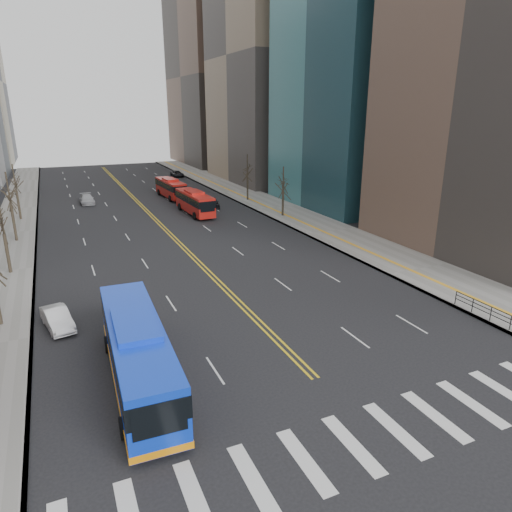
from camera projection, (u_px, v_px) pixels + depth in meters
ground at (374, 437)px, 20.24m from camera, size 220.00×220.00×0.00m
sidewalk_right at (276, 208)px, 66.06m from camera, size 7.00×130.00×0.15m
sidewalk_left at (14, 233)px, 52.89m from camera, size 5.00×130.00×0.15m
crosswalk at (374, 437)px, 20.24m from camera, size 26.70×4.00×0.01m
centerline at (141, 205)px, 67.98m from camera, size 0.55×100.00×0.01m
office_towers at (114, 41)px, 72.33m from camera, size 83.00×134.00×58.00m
pedestrian_railing at (491, 311)px, 30.74m from camera, size 0.06×6.06×1.02m
street_trees at (104, 202)px, 45.94m from camera, size 35.20×47.20×7.60m
blue_bus at (138, 351)px, 23.62m from camera, size 3.24×12.62×3.64m
red_bus_near at (195, 201)px, 61.99m from camera, size 2.89×10.07×3.20m
red_bus_far at (171, 187)px, 73.17m from camera, size 2.91×9.84×3.12m
car_white at (57, 319)px, 30.05m from camera, size 2.21×4.26×1.34m
car_dark_mid at (212, 203)px, 66.44m from camera, size 2.37×4.43×1.43m
car_silver at (87, 199)px, 68.85m from camera, size 2.00×4.80×1.39m
car_dark_far at (177, 174)px, 95.80m from camera, size 2.08×4.47×1.24m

